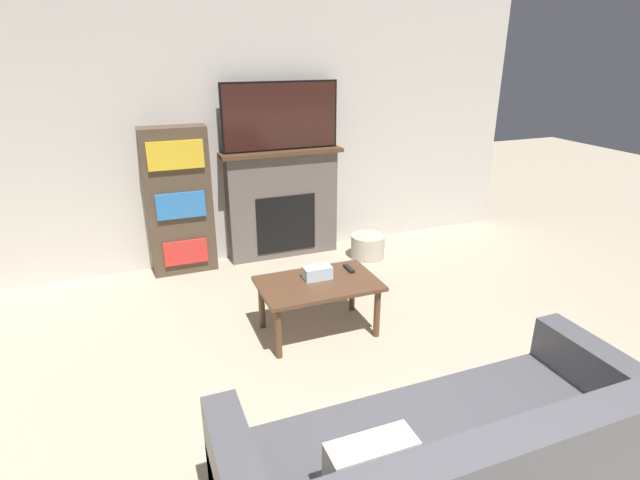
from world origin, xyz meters
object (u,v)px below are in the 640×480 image
at_px(fireplace, 283,203).
at_px(tv, 281,116).
at_px(bookshelf, 179,201).
at_px(storage_basket, 368,246).
at_px(coffee_table, 318,289).

xyz_separation_m(fireplace, tv, (-0.00, -0.02, 0.91)).
xyz_separation_m(fireplace, bookshelf, (-1.07, -0.02, 0.15)).
distance_m(fireplace, tv, 0.91).
xyz_separation_m(tv, bookshelf, (-1.07, -0.00, -0.77)).
height_order(bookshelf, storage_basket, bookshelf).
bearing_deg(tv, bookshelf, -179.81).
distance_m(tv, bookshelf, 1.31).
bearing_deg(storage_basket, tv, 154.41).
bearing_deg(fireplace, coffee_table, -97.88).
bearing_deg(tv, storage_basket, -25.59).
relative_size(coffee_table, bookshelf, 0.63).
bearing_deg(fireplace, tv, -90.00).
bearing_deg(storage_basket, coffee_table, -130.51).
xyz_separation_m(coffee_table, bookshelf, (-0.84, 1.62, 0.35)).
bearing_deg(bookshelf, fireplace, 1.26).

